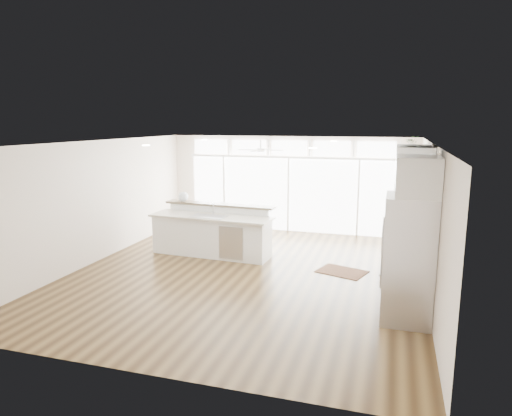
% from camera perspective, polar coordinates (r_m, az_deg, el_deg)
% --- Properties ---
extents(floor, '(7.00, 8.00, 0.02)m').
position_cam_1_polar(floor, '(9.56, -1.26, -8.27)').
color(floor, '#3A2712').
rests_on(floor, ground).
extents(ceiling, '(7.00, 8.00, 0.02)m').
position_cam_1_polar(ceiling, '(9.04, -1.34, 8.18)').
color(ceiling, silver).
rests_on(ceiling, wall_back).
extents(wall_back, '(7.00, 0.04, 2.70)m').
position_cam_1_polar(wall_back, '(13.01, 4.17, 2.99)').
color(wall_back, white).
rests_on(wall_back, floor).
extents(wall_front, '(7.00, 0.04, 2.70)m').
position_cam_1_polar(wall_front, '(5.66, -14.07, -7.69)').
color(wall_front, white).
rests_on(wall_front, floor).
extents(wall_left, '(0.04, 8.00, 2.70)m').
position_cam_1_polar(wall_left, '(10.80, -19.25, 0.80)').
color(wall_left, white).
rests_on(wall_left, floor).
extents(wall_right, '(0.04, 8.00, 2.70)m').
position_cam_1_polar(wall_right, '(8.79, 20.95, -1.49)').
color(wall_right, white).
rests_on(wall_right, floor).
extents(glass_wall, '(5.80, 0.06, 2.08)m').
position_cam_1_polar(glass_wall, '(13.00, 4.09, 1.65)').
color(glass_wall, white).
rests_on(glass_wall, wall_back).
extents(transom_row, '(5.90, 0.06, 0.40)m').
position_cam_1_polar(transom_row, '(12.86, 4.17, 7.51)').
color(transom_row, white).
rests_on(transom_row, wall_back).
extents(desk_window, '(0.04, 0.85, 0.85)m').
position_cam_1_polar(desk_window, '(9.05, 20.65, 0.15)').
color(desk_window, silver).
rests_on(desk_window, wall_right).
extents(ceiling_fan, '(1.16, 1.16, 0.32)m').
position_cam_1_polar(ceiling_fan, '(11.87, 0.59, 7.75)').
color(ceiling_fan, white).
rests_on(ceiling_fan, ceiling).
extents(recessed_lights, '(3.40, 3.00, 0.02)m').
position_cam_1_polar(recessed_lights, '(9.23, -0.95, 8.12)').
color(recessed_lights, white).
rests_on(recessed_lights, ceiling).
extents(oven_cabinet, '(0.64, 1.20, 2.50)m').
position_cam_1_polar(oven_cabinet, '(10.56, 18.48, 0.08)').
color(oven_cabinet, white).
rests_on(oven_cabinet, floor).
extents(desk_nook, '(0.72, 1.30, 0.76)m').
position_cam_1_polar(desk_nook, '(9.30, 18.14, -6.84)').
color(desk_nook, white).
rests_on(desk_nook, floor).
extents(upper_cabinets, '(0.64, 1.30, 0.64)m').
position_cam_1_polar(upper_cabinets, '(8.93, 19.13, 5.31)').
color(upper_cabinets, white).
rests_on(upper_cabinets, wall_right).
extents(refrigerator, '(0.76, 0.90, 2.00)m').
position_cam_1_polar(refrigerator, '(7.54, 18.49, -6.04)').
color(refrigerator, silver).
rests_on(refrigerator, floor).
extents(fridge_cabinet, '(0.64, 0.90, 0.60)m').
position_cam_1_polar(fridge_cabinet, '(7.29, 19.57, 3.78)').
color(fridge_cabinet, white).
rests_on(fridge_cabinet, wall_right).
extents(framed_photos, '(0.06, 0.22, 0.80)m').
position_cam_1_polar(framed_photos, '(9.68, 20.37, -0.07)').
color(framed_photos, black).
rests_on(framed_photos, wall_right).
extents(kitchen_island, '(2.96, 1.27, 1.15)m').
position_cam_1_polar(kitchen_island, '(10.76, -5.60, -2.88)').
color(kitchen_island, white).
rests_on(kitchen_island, floor).
extents(rug, '(1.13, 0.96, 0.01)m').
position_cam_1_polar(rug, '(9.83, 10.67, -7.81)').
color(rug, '#351B11').
rests_on(rug, floor).
extents(office_chair, '(0.75, 0.73, 1.12)m').
position_cam_1_polar(office_chair, '(9.28, 17.18, -5.66)').
color(office_chair, black).
rests_on(office_chair, floor).
extents(fishbowl, '(0.27, 0.27, 0.25)m').
position_cam_1_polar(fishbowl, '(11.41, -9.09, 1.40)').
color(fishbowl, silver).
rests_on(fishbowl, kitchen_island).
extents(monitor, '(0.15, 0.53, 0.43)m').
position_cam_1_polar(monitor, '(9.14, 17.85, -3.24)').
color(monitor, black).
rests_on(monitor, desk_nook).
extents(keyboard, '(0.16, 0.32, 0.02)m').
position_cam_1_polar(keyboard, '(9.19, 16.72, -4.45)').
color(keyboard, white).
rests_on(keyboard, desk_nook).
extents(potted_plant, '(0.32, 0.34, 0.24)m').
position_cam_1_polar(potted_plant, '(10.40, 18.93, 7.51)').
color(potted_plant, '#2A5524').
rests_on(potted_plant, oven_cabinet).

